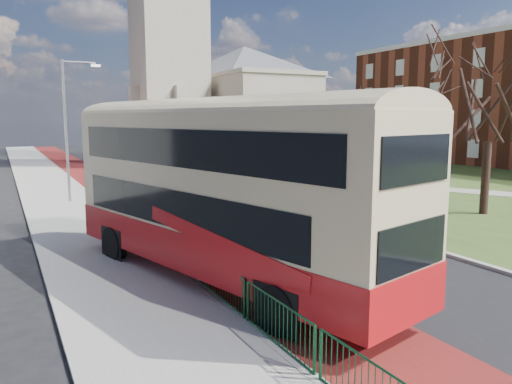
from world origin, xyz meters
TOP-DOWN VIEW (x-y plane):
  - ground at (0.00, 0.00)m, footprint 160.00×160.00m
  - road_carriageway at (1.50, 20.00)m, footprint 9.00×120.00m
  - bus_lane at (-1.20, 20.00)m, footprint 3.40×120.00m
  - pavement_west at (-5.00, 20.00)m, footprint 4.00×120.00m
  - kerb_west at (-3.00, 20.00)m, footprint 0.25×120.00m
  - kerb_east at (6.10, 22.00)m, footprint 0.25×80.00m
  - grass_green at (26.00, 22.00)m, footprint 40.00×80.00m
  - footpath at (20.00, 10.00)m, footprint 18.84×32.82m
  - pedestrian_railing at (-2.95, 4.00)m, footprint 0.07×24.00m
  - gothic_church at (12.56, 38.00)m, footprint 16.38×18.00m
  - streetlamp at (-4.35, 18.00)m, footprint 2.13×0.18m
  - bus at (-2.22, 1.10)m, footprint 6.07×12.92m
  - winter_tree_near at (13.93, 4.72)m, footprint 7.51×7.51m
  - winter_tree_far at (24.54, 23.48)m, footprint 6.71×6.71m
  - litter_bin at (8.00, 7.26)m, footprint 0.70×0.70m

SIDE VIEW (x-z plane):
  - ground at x=0.00m, z-range 0.00..0.00m
  - road_carriageway at x=1.50m, z-range 0.00..0.01m
  - bus_lane at x=-1.20m, z-range 0.00..0.01m
  - grass_green at x=26.00m, z-range 0.00..0.04m
  - footpath at x=20.00m, z-range 0.04..0.07m
  - pavement_west at x=-5.00m, z-range 0.00..0.12m
  - kerb_west at x=-3.00m, z-range 0.00..0.13m
  - kerb_east at x=6.10m, z-range 0.00..0.13m
  - pedestrian_railing at x=-2.95m, z-range -0.01..1.11m
  - litter_bin at x=8.00m, z-range 0.04..1.14m
  - bus at x=-2.22m, z-range 0.37..5.64m
  - streetlamp at x=-4.35m, z-range 0.59..8.59m
  - winter_tree_far at x=24.54m, z-range 1.65..10.07m
  - winter_tree_near at x=13.93m, z-range 1.86..11.32m
  - gothic_church at x=12.56m, z-range -6.87..33.13m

